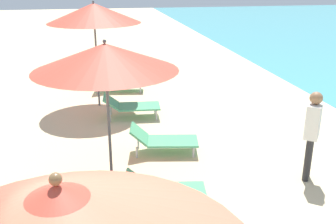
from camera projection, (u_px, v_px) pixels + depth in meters
The scene contains 8 objects.
umbrella_second at pixel (105, 57), 6.18m from camera, with size 2.35×2.35×2.47m.
lounger_second_shoreside at pixel (163, 139), 7.86m from camera, with size 1.43×0.82×0.57m.
lounger_second_inland at pixel (164, 191), 5.97m from camera, with size 1.31×0.82×0.55m.
umbrella_farthest at pixel (94, 13), 9.96m from camera, with size 2.40×2.40×2.79m.
lounger_farthest_shoreside at pixel (117, 81), 11.97m from camera, with size 1.56×0.81×0.69m.
lounger_farthest_inland at pixel (131, 105), 9.78m from camera, with size 1.45×0.76×0.58m.
person_walking_near at pixel (312, 128), 6.63m from camera, with size 0.39×0.42×1.60m.
beach_ball at pixel (83, 74), 13.33m from camera, with size 0.39×0.39×0.39m, color white.
Camera 1 is at (-0.76, -1.78, 3.44)m, focal length 41.87 mm.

